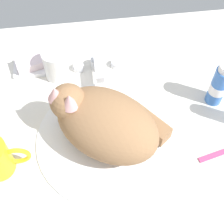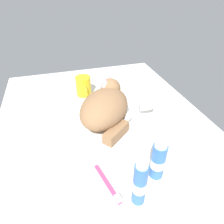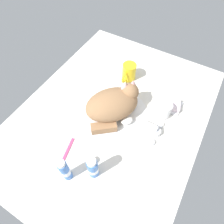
{
  "view_description": "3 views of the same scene",
  "coord_description": "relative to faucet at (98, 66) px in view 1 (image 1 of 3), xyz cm",
  "views": [
    {
      "loc": [
        -3.63,
        -36.98,
        69.63
      ],
      "look_at": [
        1.55,
        3.61,
        6.35
      ],
      "focal_mm": 53.18,
      "sensor_mm": 36.0,
      "label": 1
    },
    {
      "loc": [
        61.47,
        -15.06,
        49.16
      ],
      "look_at": [
        -0.54,
        3.13,
        4.31
      ],
      "focal_mm": 32.44,
      "sensor_mm": 36.0,
      "label": 2
    },
    {
      "loc": [
        44.54,
        25.76,
        77.03
      ],
      "look_at": [
        2.25,
        1.34,
        5.07
      ],
      "focal_mm": 30.99,
      "sensor_mm": 36.0,
      "label": 3
    }
  ],
  "objects": [
    {
      "name": "soap_dish",
      "position": [
        -18.09,
        3.19,
        -1.74
      ],
      "size": [
        9.0,
        6.4,
        1.2
      ],
      "primitive_type": "cube",
      "color": "white",
      "rests_on": "ground_plane"
    },
    {
      "name": "sink_basin",
      "position": [
        0.0,
        -21.28,
        -1.88
      ],
      "size": [
        33.6,
        33.6,
        0.92
      ],
      "primitive_type": "cylinder",
      "color": "white",
      "rests_on": "ground_plane"
    },
    {
      "name": "rinse_cup",
      "position": [
        -11.0,
        0.06,
        1.93
      ],
      "size": [
        6.03,
        6.03,
        8.53
      ],
      "color": "white",
      "rests_on": "ground_plane"
    },
    {
      "name": "soap_bar",
      "position": [
        -18.09,
        3.19,
        0.05
      ],
      "size": [
        7.89,
        6.39,
        2.38
      ],
      "primitive_type": "cube",
      "rotation": [
        0.0,
        0.0,
        0.26
      ],
      "color": "silver",
      "rests_on": "soap_dish"
    },
    {
      "name": "ground_plane",
      "position": [
        0.0,
        -21.28,
        -3.84
      ],
      "size": [
        110.0,
        82.5,
        3.0
      ],
      "primitive_type": "cube",
      "color": "silver"
    },
    {
      "name": "faucet",
      "position": [
        0.0,
        0.0,
        0.0
      ],
      "size": [
        13.12,
        9.88,
        5.44
      ],
      "color": "silver",
      "rests_on": "ground_plane"
    },
    {
      "name": "cat",
      "position": [
        -0.67,
        -20.59,
        5.12
      ],
      "size": [
        29.5,
        28.01,
        14.97
      ],
      "color": "#936B47",
      "rests_on": "sink_basin"
    },
    {
      "name": "toothpaste_bottle",
      "position": [
        28.13,
        -13.19,
        3.86
      ],
      "size": [
        4.15,
        4.15,
        13.32
      ],
      "color": "#3870C6",
      "rests_on": "ground_plane"
    }
  ]
}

